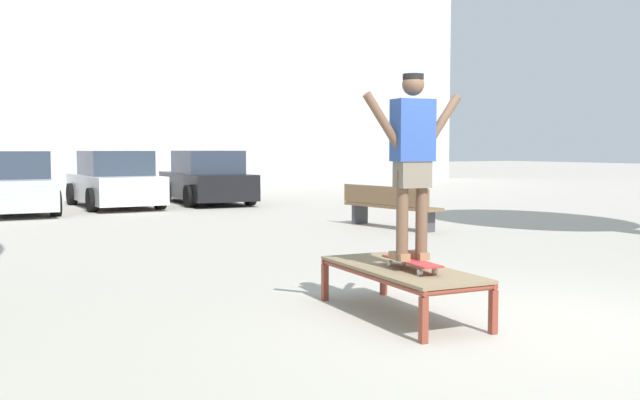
{
  "coord_description": "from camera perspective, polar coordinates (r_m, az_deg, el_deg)",
  "views": [
    {
      "loc": [
        -4.74,
        -4.64,
        1.58
      ],
      "look_at": [
        -0.65,
        2.32,
        1.0
      ],
      "focal_mm": 40.98,
      "sensor_mm": 36.0,
      "label": 1
    }
  ],
  "objects": [
    {
      "name": "park_bench",
      "position": [
        14.39,
        5.45,
        -0.43
      ],
      "size": [
        0.73,
        2.44,
        0.83
      ],
      "color": "brown",
      "rests_on": "ground"
    },
    {
      "name": "car_silver",
      "position": [
        19.03,
        -22.97,
        1.1
      ],
      "size": [
        2.12,
        4.3,
        1.5
      ],
      "color": "#B7BABF",
      "rests_on": "ground"
    },
    {
      "name": "skater",
      "position": [
        6.67,
        7.23,
        3.66
      ],
      "size": [
        1.0,
        0.32,
        1.69
      ],
      "color": "brown",
      "rests_on": "skateboard"
    },
    {
      "name": "skateboard",
      "position": [
        6.75,
        7.16,
        -4.81
      ],
      "size": [
        0.31,
        0.82,
        0.09
      ],
      "color": "#B23333",
      "rests_on": "skate_box"
    },
    {
      "name": "ground_plane",
      "position": [
        6.82,
        14.91,
        -9.43
      ],
      "size": [
        120.0,
        120.0,
        0.0
      ],
      "primitive_type": "plane",
      "color": "#B2AA9E"
    },
    {
      "name": "car_white",
      "position": [
        20.16,
        -15.75,
        1.42
      ],
      "size": [
        1.99,
        4.24,
        1.5
      ],
      "color": "silver",
      "rests_on": "ground"
    },
    {
      "name": "skate_box",
      "position": [
        6.92,
        6.33,
        -5.61
      ],
      "size": [
        0.93,
        1.96,
        0.46
      ],
      "color": "brown",
      "rests_on": "ground"
    },
    {
      "name": "car_black",
      "position": [
        21.05,
        -8.86,
        1.63
      ],
      "size": [
        2.17,
        4.32,
        1.5
      ],
      "color": "black",
      "rests_on": "ground"
    },
    {
      "name": "building_facade",
      "position": [
        32.43,
        -20.42,
        12.11
      ],
      "size": [
        39.02,
        4.0,
        12.48
      ],
      "primitive_type": "cube",
      "color": "silver",
      "rests_on": "ground"
    }
  ]
}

